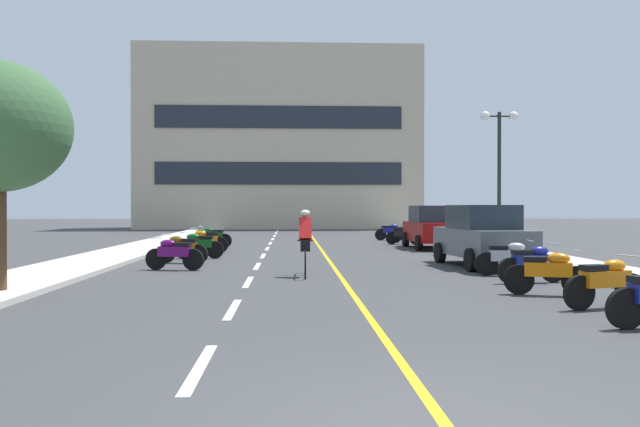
{
  "coord_description": "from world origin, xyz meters",
  "views": [
    {
      "loc": [
        -1.0,
        -5.04,
        1.76
      ],
      "look_at": [
        -0.09,
        14.83,
        1.56
      ],
      "focal_mm": 35.91,
      "sensor_mm": 36.0,
      "label": 1
    }
  ],
  "objects_px": {
    "street_lamp_mid": "(499,149)",
    "motorcycle_6": "(182,248)",
    "parked_car_mid": "(432,227)",
    "motorcycle_9": "(206,239)",
    "motorcycle_1": "(606,281)",
    "motorcycle_8": "(205,241)",
    "motorcycle_13": "(391,231)",
    "motorcycle_2": "(548,272)",
    "motorcycle_4": "(509,257)",
    "motorcycle_11": "(404,234)",
    "motorcycle_7": "(199,245)",
    "motorcycle_12": "(406,233)",
    "motorcycle_5": "(174,253)",
    "cyclist_rider": "(305,241)",
    "parked_car_near": "(482,236)",
    "motorcycle_10": "(212,237)",
    "motorcycle_3": "(532,263)"
  },
  "relations": [
    {
      "from": "parked_car_near",
      "to": "motorcycle_7",
      "type": "xyz_separation_m",
      "value": [
        -8.8,
        3.34,
        -0.44
      ]
    },
    {
      "from": "motorcycle_5",
      "to": "motorcycle_6",
      "type": "bearing_deg",
      "value": 94.1
    },
    {
      "from": "parked_car_mid",
      "to": "motorcycle_7",
      "type": "bearing_deg",
      "value": -152.0
    },
    {
      "from": "motorcycle_6",
      "to": "motorcycle_8",
      "type": "xyz_separation_m",
      "value": [
        0.14,
        4.48,
        0.0
      ]
    },
    {
      "from": "street_lamp_mid",
      "to": "motorcycle_9",
      "type": "xyz_separation_m",
      "value": [
        -11.47,
        1.84,
        -3.52
      ]
    },
    {
      "from": "motorcycle_9",
      "to": "cyclist_rider",
      "type": "height_order",
      "value": "cyclist_rider"
    },
    {
      "from": "motorcycle_7",
      "to": "motorcycle_13",
      "type": "distance_m",
      "value": 14.36
    },
    {
      "from": "parked_car_near",
      "to": "motorcycle_1",
      "type": "relative_size",
      "value": 2.6
    },
    {
      "from": "street_lamp_mid",
      "to": "motorcycle_6",
      "type": "xyz_separation_m",
      "value": [
        -11.42,
        -4.08,
        -3.52
      ]
    },
    {
      "from": "motorcycle_7",
      "to": "motorcycle_9",
      "type": "xyz_separation_m",
      "value": [
        -0.31,
        4.12,
        0.0
      ]
    },
    {
      "from": "motorcycle_4",
      "to": "motorcycle_13",
      "type": "bearing_deg",
      "value": 90.94
    },
    {
      "from": "motorcycle_2",
      "to": "motorcycle_8",
      "type": "bearing_deg",
      "value": 124.61
    },
    {
      "from": "motorcycle_4",
      "to": "motorcycle_7",
      "type": "height_order",
      "value": "same"
    },
    {
      "from": "cyclist_rider",
      "to": "motorcycle_1",
      "type": "bearing_deg",
      "value": -46.74
    },
    {
      "from": "street_lamp_mid",
      "to": "parked_car_mid",
      "type": "bearing_deg",
      "value": 128.58
    },
    {
      "from": "motorcycle_6",
      "to": "motorcycle_13",
      "type": "distance_m",
      "value": 15.99
    },
    {
      "from": "motorcycle_8",
      "to": "motorcycle_10",
      "type": "relative_size",
      "value": 1.01
    },
    {
      "from": "motorcycle_11",
      "to": "motorcycle_2",
      "type": "bearing_deg",
      "value": -90.62
    },
    {
      "from": "motorcycle_1",
      "to": "motorcycle_8",
      "type": "distance_m",
      "value": 16.36
    },
    {
      "from": "motorcycle_3",
      "to": "motorcycle_11",
      "type": "xyz_separation_m",
      "value": [
        -0.27,
        15.26,
        0.0
      ]
    },
    {
      "from": "motorcycle_10",
      "to": "cyclist_rider",
      "type": "bearing_deg",
      "value": -72.23
    },
    {
      "from": "motorcycle_8",
      "to": "motorcycle_5",
      "type": "bearing_deg",
      "value": -89.84
    },
    {
      "from": "motorcycle_8",
      "to": "cyclist_rider",
      "type": "xyz_separation_m",
      "value": [
        3.64,
        -8.44,
        0.41
      ]
    },
    {
      "from": "parked_car_mid",
      "to": "motorcycle_4",
      "type": "xyz_separation_m",
      "value": [
        -0.4,
        -10.73,
        -0.44
      ]
    },
    {
      "from": "motorcycle_7",
      "to": "motorcycle_12",
      "type": "height_order",
      "value": "same"
    },
    {
      "from": "motorcycle_7",
      "to": "motorcycle_9",
      "type": "relative_size",
      "value": 1.02
    },
    {
      "from": "motorcycle_7",
      "to": "motorcycle_6",
      "type": "bearing_deg",
      "value": -98.21
    },
    {
      "from": "motorcycle_12",
      "to": "motorcycle_8",
      "type": "bearing_deg",
      "value": -142.99
    },
    {
      "from": "motorcycle_9",
      "to": "motorcycle_10",
      "type": "height_order",
      "value": "same"
    },
    {
      "from": "parked_car_mid",
      "to": "motorcycle_9",
      "type": "bearing_deg",
      "value": -175.58
    },
    {
      "from": "parked_car_near",
      "to": "motorcycle_6",
      "type": "height_order",
      "value": "parked_car_near"
    },
    {
      "from": "motorcycle_1",
      "to": "motorcycle_6",
      "type": "bearing_deg",
      "value": 133.43
    },
    {
      "from": "motorcycle_6",
      "to": "motorcycle_12",
      "type": "distance_m",
      "value": 14.48
    },
    {
      "from": "motorcycle_8",
      "to": "motorcycle_11",
      "type": "distance_m",
      "value": 10.0
    },
    {
      "from": "parked_car_near",
      "to": "motorcycle_8",
      "type": "xyz_separation_m",
      "value": [
        -8.92,
        6.02,
        -0.44
      ]
    },
    {
      "from": "parked_car_mid",
      "to": "motorcycle_6",
      "type": "distance_m",
      "value": 11.5
    },
    {
      "from": "motorcycle_2",
      "to": "motorcycle_10",
      "type": "bearing_deg",
      "value": 118.8
    },
    {
      "from": "motorcycle_1",
      "to": "motorcycle_11",
      "type": "relative_size",
      "value": 0.99
    },
    {
      "from": "motorcycle_8",
      "to": "motorcycle_9",
      "type": "relative_size",
      "value": 1.02
    },
    {
      "from": "parked_car_mid",
      "to": "motorcycle_10",
      "type": "bearing_deg",
      "value": 172.67
    },
    {
      "from": "motorcycle_13",
      "to": "motorcycle_2",
      "type": "bearing_deg",
      "value": -90.42
    },
    {
      "from": "motorcycle_2",
      "to": "motorcycle_5",
      "type": "xyz_separation_m",
      "value": [
        -8.38,
        5.48,
        0.0
      ]
    },
    {
      "from": "motorcycle_6",
      "to": "motorcycle_7",
      "type": "distance_m",
      "value": 1.82
    },
    {
      "from": "motorcycle_7",
      "to": "motorcycle_11",
      "type": "bearing_deg",
      "value": 42.75
    },
    {
      "from": "motorcycle_5",
      "to": "motorcycle_6",
      "type": "xyz_separation_m",
      "value": [
        -0.16,
        2.2,
        0.0
      ]
    },
    {
      "from": "parked_car_near",
      "to": "motorcycle_8",
      "type": "height_order",
      "value": "parked_car_near"
    },
    {
      "from": "motorcycle_4",
      "to": "motorcycle_7",
      "type": "xyz_separation_m",
      "value": [
        -8.72,
        5.88,
        0.0
      ]
    },
    {
      "from": "motorcycle_12",
      "to": "cyclist_rider",
      "type": "relative_size",
      "value": 0.95
    },
    {
      "from": "street_lamp_mid",
      "to": "motorcycle_11",
      "type": "relative_size",
      "value": 3.16
    },
    {
      "from": "motorcycle_1",
      "to": "motorcycle_8",
      "type": "height_order",
      "value": "same"
    }
  ]
}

